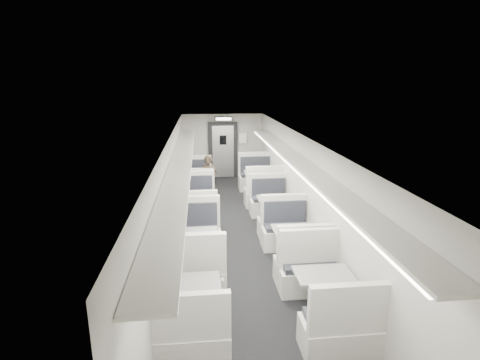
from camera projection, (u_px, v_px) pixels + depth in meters
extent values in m
cube|color=black|center=(239.00, 244.00, 8.69)|extent=(3.00, 12.00, 0.12)
cube|color=white|center=(239.00, 136.00, 8.04)|extent=(3.00, 12.00, 0.12)
cube|color=beige|center=(223.00, 146.00, 14.18)|extent=(3.00, 0.12, 2.40)
cube|color=beige|center=(169.00, 194.00, 8.21)|extent=(0.12, 12.00, 2.40)
cube|color=beige|center=(307.00, 190.00, 8.52)|extent=(0.12, 12.00, 2.40)
cube|color=silver|center=(196.00, 196.00, 11.32)|extent=(1.04, 0.58, 0.44)
cube|color=#20232B|center=(196.00, 187.00, 11.28)|extent=(0.92, 0.46, 0.10)
cube|color=silver|center=(196.00, 180.00, 10.97)|extent=(1.04, 0.12, 0.68)
cube|color=silver|center=(197.00, 183.00, 12.79)|extent=(1.04, 0.58, 0.44)
cube|color=#20232B|center=(197.00, 175.00, 12.69)|extent=(0.92, 0.46, 0.10)
cube|color=silver|center=(196.00, 165.00, 12.84)|extent=(1.04, 0.12, 0.68)
cylinder|color=silver|center=(197.00, 185.00, 12.02)|extent=(0.10, 0.10, 0.67)
cylinder|color=silver|center=(197.00, 195.00, 12.11)|extent=(0.35, 0.35, 0.03)
cube|color=gray|center=(196.00, 174.00, 11.92)|extent=(0.86, 0.59, 0.04)
cube|color=silver|center=(196.00, 225.00, 9.07)|extent=(1.06, 0.59, 0.45)
cube|color=#20232B|center=(195.00, 214.00, 9.03)|extent=(0.94, 0.47, 0.10)
cube|color=silver|center=(195.00, 205.00, 8.71)|extent=(1.06, 0.12, 0.70)
cube|color=silver|center=(196.00, 204.00, 10.56)|extent=(1.06, 0.59, 0.45)
cube|color=#20232B|center=(196.00, 195.00, 10.46)|extent=(0.94, 0.47, 0.10)
cube|color=silver|center=(196.00, 183.00, 10.62)|extent=(1.06, 0.12, 0.70)
cylinder|color=silver|center=(196.00, 209.00, 9.78)|extent=(0.10, 0.10, 0.69)
cylinder|color=silver|center=(196.00, 221.00, 9.87)|extent=(0.36, 0.36, 0.03)
cube|color=gray|center=(195.00, 195.00, 9.69)|extent=(0.88, 0.60, 0.04)
cube|color=silver|center=(194.00, 280.00, 6.54)|extent=(1.10, 0.61, 0.47)
cube|color=#20232B|center=(194.00, 264.00, 6.50)|extent=(0.98, 0.49, 0.10)
cube|color=silver|center=(193.00, 255.00, 6.18)|extent=(1.10, 0.12, 0.73)
cube|color=silver|center=(195.00, 241.00, 8.10)|extent=(1.10, 0.61, 0.47)
cube|color=#20232B|center=(195.00, 230.00, 8.00)|extent=(0.98, 0.49, 0.10)
cube|color=silver|center=(195.00, 212.00, 8.16)|extent=(1.10, 0.12, 0.73)
cylinder|color=silver|center=(195.00, 253.00, 7.29)|extent=(0.10, 0.10, 0.72)
cylinder|color=silver|center=(195.00, 269.00, 7.38)|extent=(0.37, 0.37, 0.03)
cube|color=gray|center=(194.00, 234.00, 7.19)|extent=(0.91, 0.62, 0.04)
cube|color=silver|center=(193.00, 343.00, 5.02)|extent=(1.00, 0.56, 0.42)
cube|color=#20232B|center=(192.00, 325.00, 4.98)|extent=(0.88, 0.44, 0.09)
cube|color=silver|center=(191.00, 317.00, 4.68)|extent=(1.00, 0.11, 0.66)
cube|color=silver|center=(194.00, 285.00, 6.43)|extent=(1.00, 0.56, 0.42)
cube|color=#20232B|center=(194.00, 272.00, 6.33)|extent=(0.88, 0.44, 0.09)
cube|color=silver|center=(194.00, 251.00, 6.48)|extent=(1.00, 0.11, 0.66)
cylinder|color=silver|center=(194.00, 304.00, 5.69)|extent=(0.09, 0.09, 0.65)
cylinder|color=silver|center=(194.00, 321.00, 5.78)|extent=(0.34, 0.34, 0.03)
cube|color=gray|center=(193.00, 282.00, 5.60)|extent=(0.83, 0.56, 0.04)
cube|color=silver|center=(264.00, 197.00, 11.11)|extent=(1.15, 0.64, 0.49)
cube|color=#20232B|center=(264.00, 187.00, 11.06)|extent=(1.02, 0.51, 0.11)
cube|color=silver|center=(266.00, 179.00, 10.72)|extent=(1.15, 0.13, 0.76)
cube|color=silver|center=(256.00, 182.00, 12.73)|extent=(1.15, 0.64, 0.49)
cube|color=#20232B|center=(256.00, 174.00, 12.62)|extent=(1.02, 0.51, 0.11)
cube|color=silver|center=(255.00, 163.00, 12.79)|extent=(1.15, 0.13, 0.76)
cylinder|color=silver|center=(260.00, 185.00, 11.88)|extent=(0.11, 0.11, 0.75)
cylinder|color=silver|center=(259.00, 196.00, 11.98)|extent=(0.39, 0.39, 0.03)
cube|color=gray|center=(260.00, 173.00, 11.78)|extent=(0.95, 0.65, 0.04)
cube|color=silver|center=(280.00, 228.00, 8.86)|extent=(1.04, 0.58, 0.44)
cube|color=#20232B|center=(281.00, 217.00, 8.82)|extent=(0.92, 0.46, 0.10)
cube|color=silver|center=(283.00, 209.00, 8.51)|extent=(1.04, 0.12, 0.69)
cube|color=silver|center=(269.00, 207.00, 10.33)|extent=(1.04, 0.58, 0.44)
cube|color=#20232B|center=(269.00, 198.00, 10.23)|extent=(0.92, 0.46, 0.10)
cube|color=silver|center=(268.00, 185.00, 10.39)|extent=(1.04, 0.12, 0.69)
cylinder|color=silver|center=(274.00, 212.00, 9.56)|extent=(0.10, 0.10, 0.68)
cylinder|color=silver|center=(274.00, 224.00, 9.65)|extent=(0.35, 0.35, 0.03)
cube|color=gray|center=(275.00, 198.00, 9.47)|extent=(0.86, 0.59, 0.04)
cube|color=silver|center=(304.00, 272.00, 6.84)|extent=(1.06, 0.59, 0.45)
cube|color=#20232B|center=(305.00, 257.00, 6.79)|extent=(0.94, 0.47, 0.10)
cube|color=silver|center=(309.00, 248.00, 6.48)|extent=(1.06, 0.12, 0.70)
cube|color=silver|center=(285.00, 237.00, 8.34)|extent=(1.06, 0.59, 0.45)
cube|color=#20232B|center=(286.00, 226.00, 8.24)|extent=(0.94, 0.47, 0.10)
cube|color=silver|center=(284.00, 209.00, 8.40)|extent=(1.06, 0.12, 0.70)
cylinder|color=silver|center=(294.00, 247.00, 7.56)|extent=(0.10, 0.10, 0.69)
cylinder|color=silver|center=(294.00, 262.00, 7.64)|extent=(0.36, 0.36, 0.03)
cube|color=gray|center=(295.00, 230.00, 7.46)|extent=(0.88, 0.60, 0.04)
cube|color=silver|center=(340.00, 336.00, 5.12)|extent=(1.06, 0.59, 0.45)
cube|color=#20232B|center=(340.00, 318.00, 5.07)|extent=(0.94, 0.47, 0.10)
cube|color=silver|center=(349.00, 309.00, 4.76)|extent=(1.06, 0.12, 0.70)
cube|color=silver|center=(308.00, 278.00, 6.62)|extent=(1.06, 0.59, 0.45)
cube|color=#20232B|center=(309.00, 265.00, 6.52)|extent=(0.94, 0.47, 0.10)
cube|color=silver|center=(306.00, 243.00, 6.67)|extent=(1.06, 0.12, 0.70)
cylinder|color=silver|center=(322.00, 297.00, 5.83)|extent=(0.10, 0.10, 0.69)
cylinder|color=silver|center=(321.00, 315.00, 5.92)|extent=(0.36, 0.36, 0.03)
cube|color=gray|center=(324.00, 275.00, 5.74)|extent=(0.88, 0.60, 0.04)
imported|color=black|center=(209.00, 180.00, 11.09)|extent=(0.63, 0.51, 1.49)
cube|color=black|center=(179.00, 157.00, 11.44)|extent=(0.02, 1.18, 0.84)
cube|color=black|center=(175.00, 174.00, 9.33)|extent=(0.02, 1.18, 0.84)
cube|color=black|center=(168.00, 202.00, 7.21)|extent=(0.02, 1.18, 0.84)
cube|color=black|center=(155.00, 252.00, 5.10)|extent=(0.02, 1.18, 0.84)
cube|color=silver|center=(180.00, 165.00, 7.76)|extent=(0.46, 10.40, 0.05)
cube|color=white|center=(190.00, 167.00, 7.79)|extent=(0.05, 10.20, 0.04)
cube|color=silver|center=(299.00, 162.00, 8.02)|extent=(0.46, 10.40, 0.05)
cube|color=white|center=(290.00, 164.00, 8.01)|extent=(0.05, 10.20, 0.04)
cube|color=black|center=(223.00, 150.00, 14.11)|extent=(1.10, 0.10, 2.10)
cube|color=silver|center=(223.00, 152.00, 14.09)|extent=(0.80, 0.05, 1.95)
cube|color=black|center=(223.00, 140.00, 13.94)|extent=(0.25, 0.02, 0.35)
cube|color=black|center=(223.00, 119.00, 13.32)|extent=(0.62, 0.10, 0.16)
cube|color=white|center=(224.00, 119.00, 13.26)|extent=(0.54, 0.02, 0.10)
cube|color=white|center=(243.00, 138.00, 14.05)|extent=(0.32, 0.02, 0.40)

